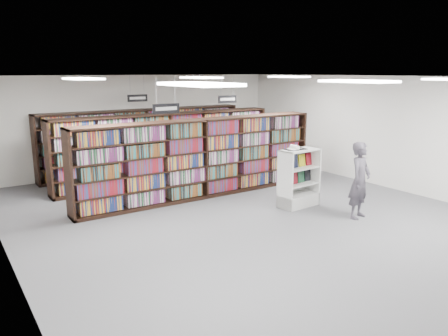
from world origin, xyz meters
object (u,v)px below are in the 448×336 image
open_book (295,148)px  shopper (360,180)px  bookshelf_row_near (202,158)px  endcap_display (297,187)px

open_book → shopper: shopper is taller
bookshelf_row_near → shopper: (2.10, -3.51, -0.16)m
open_book → bookshelf_row_near: bearing=128.9°
bookshelf_row_near → shopper: bearing=-59.1°
bookshelf_row_near → shopper: bookshelf_row_near is taller
endcap_display → open_book: bearing=159.4°
bookshelf_row_near → endcap_display: size_ratio=4.84×
endcap_display → shopper: shopper is taller
bookshelf_row_near → open_book: size_ratio=12.54×
open_book → shopper: size_ratio=0.32×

